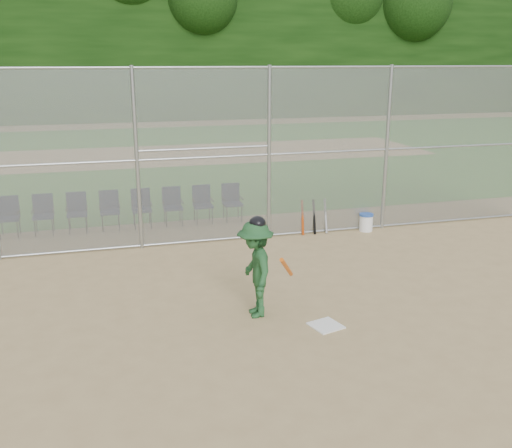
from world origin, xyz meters
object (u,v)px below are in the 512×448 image
object	(u,v)px
water_cooler	(366,222)
chair_0	(8,217)
batter_at_plate	(256,268)
home_plate	(326,326)

from	to	relation	value
water_cooler	chair_0	size ratio (longest dim) A/B	0.46
batter_at_plate	water_cooler	xyz separation A→B (m)	(3.94, 3.97, -0.60)
water_cooler	batter_at_plate	bearing A→B (deg)	-134.77
home_plate	chair_0	bearing A→B (deg)	130.27
home_plate	water_cooler	xyz separation A→B (m)	(2.97, 4.68, 0.21)
home_plate	chair_0	distance (m)	8.54
batter_at_plate	chair_0	bearing A→B (deg)	128.09
home_plate	chair_0	world-z (taller)	chair_0
home_plate	batter_at_plate	size ratio (longest dim) A/B	0.27
water_cooler	chair_0	bearing A→B (deg)	167.88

